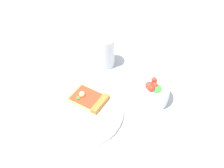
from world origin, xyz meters
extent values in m
plane|color=#B2B7BC|center=(0.00, 0.00, 0.00)|extent=(2.40, 2.40, 0.00)
cylinder|color=white|center=(0.00, -0.01, 0.01)|extent=(0.27, 0.27, 0.01)
cube|color=#E5B256|center=(0.00, 0.04, 0.02)|extent=(0.12, 0.09, 0.01)
cube|color=#A36B2D|center=(0.05, 0.03, 0.02)|extent=(0.03, 0.08, 0.02)
cube|color=red|center=(0.00, 0.04, 0.02)|extent=(0.10, 0.08, 0.00)
sphere|color=#EAD172|center=(-0.02, 0.03, 0.03)|extent=(0.02, 0.02, 0.02)
cylinder|color=#2D722D|center=(-0.02, 0.02, 0.03)|extent=(0.01, 0.01, 0.00)
cylinder|color=white|center=(0.18, 0.13, 0.03)|extent=(0.11, 0.11, 0.06)
torus|color=white|center=(0.18, 0.13, 0.07)|extent=(0.11, 0.11, 0.01)
sphere|color=red|center=(0.18, 0.15, 0.07)|extent=(0.02, 0.02, 0.02)
sphere|color=red|center=(0.17, 0.13, 0.07)|extent=(0.02, 0.02, 0.02)
sphere|color=red|center=(0.19, 0.13, 0.07)|extent=(0.02, 0.02, 0.02)
sphere|color=red|center=(0.17, 0.12, 0.07)|extent=(0.03, 0.03, 0.03)
sphere|color=red|center=(0.17, 0.12, 0.07)|extent=(0.02, 0.02, 0.02)
sphere|color=red|center=(0.18, 0.12, 0.07)|extent=(0.02, 0.02, 0.02)
cylinder|color=#388433|center=(0.20, 0.12, 0.07)|extent=(0.05, 0.05, 0.01)
cylinder|color=silver|center=(-0.03, 0.23, 0.06)|extent=(0.07, 0.07, 0.11)
cylinder|color=#592D0F|center=(-0.03, 0.23, 0.05)|extent=(0.06, 0.06, 0.09)
cube|color=white|center=(-0.02, 0.23, 0.08)|extent=(0.02, 0.02, 0.02)
cube|color=white|center=(-0.05, 0.22, 0.08)|extent=(0.02, 0.02, 0.02)
camera|label=1|loc=(0.31, -0.43, 0.65)|focal=41.84mm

